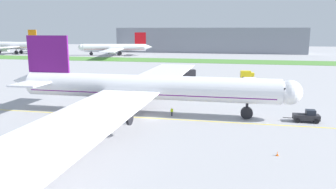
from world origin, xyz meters
TOP-DOWN VIEW (x-y plane):
  - ground_plane at (0.00, 0.00)m, footprint 600.00×600.00m
  - apron_taxi_line at (0.00, -0.23)m, footprint 280.00×0.36m
  - grass_median_strip at (0.00, 119.75)m, footprint 320.00×24.00m
  - airliner_foreground at (-2.66, 3.17)m, footprint 59.81×97.31m
  - pushback_tug at (28.73, 3.07)m, footprint 6.39×2.45m
  - ground_crew_wingwalker_port at (3.53, 2.27)m, footprint 0.55×0.35m
  - traffic_cone_near_nose at (21.56, -15.46)m, footprint 0.36×0.36m
  - service_truck_baggage_loader at (-0.69, 54.69)m, footprint 5.08×3.85m
  - service_truck_fuel_bowser at (20.00, 38.98)m, footprint 5.23×3.84m
  - service_truck_catering_van at (19.26, 56.81)m, footprint 4.77×3.08m
  - parked_airliner_far_left at (-136.59, 147.37)m, footprint 43.18×66.62m
  - parked_airliner_far_centre at (-62.57, 147.42)m, footprint 48.27×78.11m
  - terminal_building at (-5.47, 188.83)m, footprint 136.21×20.00m

SIDE VIEW (x-z plane):
  - ground_plane at x=0.00m, z-range 0.00..0.00m
  - apron_taxi_line at x=0.00m, z-range 0.00..0.01m
  - grass_median_strip at x=0.00m, z-range 0.00..0.10m
  - traffic_cone_near_nose at x=21.56m, z-range -0.01..0.57m
  - ground_crew_wingwalker_port at x=3.53m, z-range 0.18..1.81m
  - pushback_tug at x=28.73m, z-range -0.10..2.20m
  - service_truck_catering_van at x=19.26m, z-range 0.12..2.87m
  - service_truck_baggage_loader at x=-0.69m, z-range 0.11..3.03m
  - service_truck_fuel_bowser at x=20.00m, z-range 0.10..3.06m
  - parked_airliner_far_centre at x=-62.57m, z-range -2.39..12.53m
  - airliner_foreground at x=-2.66m, z-range -2.49..13.06m
  - parked_airliner_far_left at x=-136.59m, z-range -2.69..13.99m
  - terminal_building at x=-5.47m, z-range 0.00..18.00m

